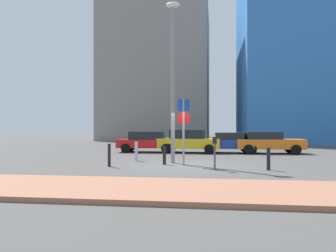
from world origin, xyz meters
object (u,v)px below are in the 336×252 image
at_px(parked_car_blue, 231,142).
at_px(traffic_bollard_edge, 136,151).
at_px(traffic_bollard_far, 268,159).
at_px(parked_car_red, 149,141).
at_px(parking_meter, 215,149).
at_px(parking_sign_post, 184,123).
at_px(parked_car_yellow, 189,141).
at_px(parked_car_orange, 268,142).
at_px(traffic_bollard_mid, 109,155).
at_px(traffic_bollard_near, 164,156).
at_px(street_lamp, 173,70).

distance_m(parked_car_blue, traffic_bollard_edge, 8.00).
bearing_deg(traffic_bollard_far, traffic_bollard_edge, 154.24).
distance_m(parked_car_red, parking_meter, 10.44).
bearing_deg(parking_sign_post, parked_car_yellow, 92.51).
distance_m(parked_car_orange, traffic_bollard_mid, 11.97).
height_order(parking_meter, traffic_bollard_mid, parking_meter).
relative_size(parked_car_yellow, traffic_bollard_near, 5.04).
relative_size(street_lamp, traffic_bollard_near, 9.21).
bearing_deg(parked_car_orange, traffic_bollard_far, -98.27).
relative_size(parking_sign_post, traffic_bollard_far, 3.30).
bearing_deg(parking_meter, parked_car_yellow, 100.92).
distance_m(traffic_bollard_near, traffic_bollard_far, 4.84).
bearing_deg(parking_sign_post, parked_car_blue, 72.03).
distance_m(parked_car_yellow, parking_meter, 9.42).
relative_size(parked_car_orange, parking_meter, 3.24).
xyz_separation_m(traffic_bollard_near, traffic_bollard_mid, (-2.36, -1.17, 0.09)).
relative_size(parking_meter, traffic_bollard_edge, 1.39).
height_order(parked_car_red, traffic_bollard_mid, parked_car_red).
bearing_deg(parked_car_yellow, parking_meter, -79.08).
distance_m(parked_car_red, traffic_bollard_far, 11.37).
bearing_deg(traffic_bollard_mid, traffic_bollard_edge, 77.37).
height_order(parked_car_yellow, street_lamp, street_lamp).
bearing_deg(parked_car_yellow, parking_sign_post, -87.49).
relative_size(parking_meter, traffic_bollard_mid, 1.34).
distance_m(parking_meter, traffic_bollard_far, 2.28).
distance_m(parked_car_orange, parking_meter, 9.89).
height_order(parking_sign_post, traffic_bollard_edge, parking_sign_post).
bearing_deg(parking_meter, traffic_bollard_edge, 140.98).
relative_size(parking_sign_post, street_lamp, 0.39).
bearing_deg(parking_sign_post, traffic_bollard_edge, 145.85).
bearing_deg(traffic_bollard_edge, parked_car_red, 94.77).
relative_size(street_lamp, traffic_bollard_edge, 7.97).
relative_size(parking_sign_post, parking_meter, 2.24).
xyz_separation_m(parked_car_red, parking_sign_post, (3.18, -7.83, 1.21)).
xyz_separation_m(traffic_bollard_mid, traffic_bollard_edge, (0.62, 2.76, -0.02)).
bearing_deg(traffic_bollard_mid, parked_car_orange, 46.28).
height_order(parked_car_yellow, parked_car_orange, parked_car_yellow).
bearing_deg(traffic_bollard_far, traffic_bollard_near, 162.17).
bearing_deg(parked_car_orange, parked_car_red, 179.22).
relative_size(parked_car_yellow, traffic_bollard_edge, 4.36).
relative_size(parked_car_blue, parked_car_orange, 0.89).
height_order(parked_car_red, street_lamp, street_lamp).
bearing_deg(parked_car_red, parking_meter, -63.66).
bearing_deg(traffic_bollard_edge, parked_car_blue, 49.10).
distance_m(traffic_bollard_near, traffic_bollard_edge, 2.36).
height_order(parked_car_blue, traffic_bollard_far, parked_car_blue).
height_order(parked_car_blue, parking_sign_post, parking_sign_post).
bearing_deg(traffic_bollard_far, traffic_bollard_mid, 177.45).
height_order(street_lamp, traffic_bollard_near, street_lamp).
relative_size(parked_car_red, parking_meter, 3.19).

